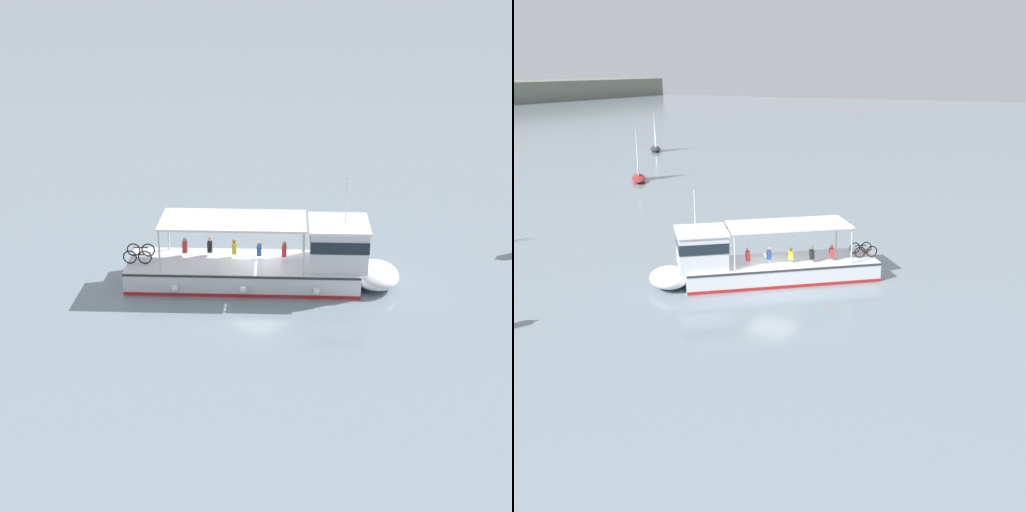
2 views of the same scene
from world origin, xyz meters
The scene contains 4 objects.
ground_plane centered at (0.00, 0.00, 0.00)m, with size 400.00×400.00×0.00m, color gray.
ferry_main centered at (0.22, 1.31, 1.02)m, with size 10.17×11.98×5.32m.
sailboat_far_right centered at (44.35, 39.11, 0.54)m, with size 4.63×4.09×5.40m.
sailboat_near_starboard centered at (23.49, 26.47, 0.54)m, with size 4.64×4.06×5.40m.
Camera 2 is at (-29.08, -13.60, 11.54)m, focal length 43.44 mm.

